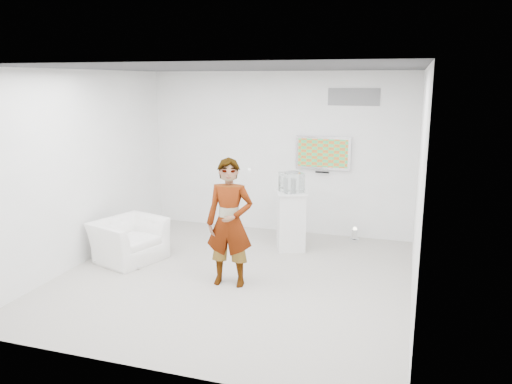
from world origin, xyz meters
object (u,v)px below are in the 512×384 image
floor_uplight (355,235)px  armchair (129,240)px  tv (323,153)px  pedestal (291,221)px  person (230,223)px

floor_uplight → armchair: bearing=-148.9°
tv → armchair: size_ratio=0.98×
tv → pedestal: size_ratio=0.99×
armchair → pedestal: (2.36, 1.29, 0.17)m
floor_uplight → pedestal: bearing=-143.5°
tv → floor_uplight: size_ratio=3.90×
tv → armchair: 3.73m
tv → floor_uplight: 1.58m
person → pedestal: (0.47, 1.71, -0.40)m
armchair → pedestal: pedestal is taller
pedestal → armchair: bearing=-151.4°
person → floor_uplight: person is taller
tv → pedestal: tv is taller
person → floor_uplight: (1.47, 2.45, -0.78)m
armchair → floor_uplight: size_ratio=3.99×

